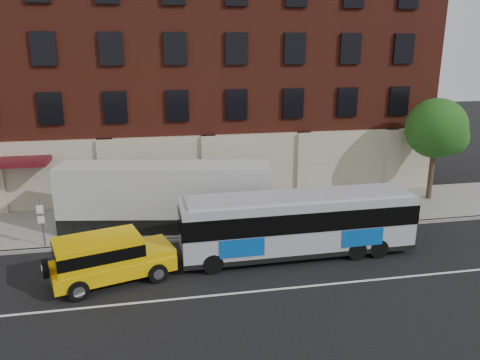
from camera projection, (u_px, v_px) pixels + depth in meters
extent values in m
plane|color=black|center=(248.00, 299.00, 17.42)|extent=(120.00, 120.00, 0.00)
cube|color=gray|center=(216.00, 216.00, 25.91)|extent=(60.00, 6.00, 0.15)
cube|color=gray|center=(224.00, 236.00, 23.07)|extent=(60.00, 0.25, 0.15)
cube|color=silver|center=(245.00, 292.00, 17.89)|extent=(60.00, 0.12, 0.01)
cube|color=maroon|center=(198.00, 71.00, 31.39)|extent=(30.00, 10.00, 15.00)
cube|color=beige|center=(209.00, 168.00, 28.03)|extent=(30.00, 0.35, 4.00)
cube|color=#4D0D14|center=(9.00, 161.00, 24.95)|extent=(4.20, 2.20, 0.30)
cube|color=beige|center=(107.00, 173.00, 26.86)|extent=(0.90, 0.55, 4.00)
cube|color=beige|center=(209.00, 168.00, 27.94)|extent=(0.90, 0.55, 4.00)
cube|color=beige|center=(303.00, 164.00, 29.01)|extent=(0.90, 0.55, 4.00)
cube|color=beige|center=(391.00, 160.00, 30.09)|extent=(0.90, 0.55, 4.00)
cube|color=black|center=(50.00, 109.00, 25.48)|extent=(1.30, 0.20, 1.80)
cube|color=black|center=(115.00, 107.00, 26.11)|extent=(1.30, 0.20, 1.80)
cube|color=black|center=(177.00, 106.00, 26.74)|extent=(1.30, 0.20, 1.80)
cube|color=black|center=(237.00, 104.00, 27.37)|extent=(1.30, 0.20, 1.80)
cube|color=black|center=(293.00, 103.00, 28.00)|extent=(1.30, 0.20, 1.80)
cube|color=black|center=(347.00, 102.00, 28.63)|extent=(1.30, 0.20, 1.80)
cube|color=black|center=(399.00, 101.00, 29.26)|extent=(1.30, 0.20, 1.80)
cube|color=black|center=(44.00, 49.00, 24.60)|extent=(1.30, 0.20, 1.80)
cube|color=black|center=(111.00, 49.00, 25.23)|extent=(1.30, 0.20, 1.80)
cube|color=black|center=(175.00, 49.00, 25.86)|extent=(1.30, 0.20, 1.80)
cube|color=black|center=(236.00, 49.00, 26.49)|extent=(1.30, 0.20, 1.80)
cube|color=black|center=(295.00, 49.00, 27.12)|extent=(1.30, 0.20, 1.80)
cube|color=black|center=(350.00, 49.00, 27.75)|extent=(1.30, 0.20, 1.80)
cube|color=black|center=(404.00, 49.00, 28.38)|extent=(1.30, 0.20, 1.80)
cube|color=black|center=(26.00, 184.00, 26.18)|extent=(2.60, 0.15, 2.80)
cube|color=black|center=(134.00, 178.00, 27.26)|extent=(2.60, 0.15, 2.80)
cube|color=black|center=(233.00, 173.00, 28.34)|extent=(2.60, 0.15, 2.80)
cube|color=black|center=(325.00, 169.00, 29.42)|extent=(2.60, 0.15, 2.80)
cylinder|color=slate|center=(43.00, 225.00, 21.41)|extent=(0.07, 0.07, 2.50)
cube|color=white|center=(40.00, 210.00, 21.05)|extent=(0.30, 0.03, 0.40)
cube|color=white|center=(41.00, 220.00, 21.19)|extent=(0.30, 0.03, 0.35)
cylinder|color=#3D2E1E|center=(431.00, 175.00, 28.38)|extent=(0.32, 0.32, 3.00)
sphere|color=#1C4E16|center=(436.00, 128.00, 27.58)|extent=(3.60, 3.60, 3.60)
sphere|color=#1C4E16|center=(450.00, 137.00, 27.47)|extent=(2.20, 2.20, 2.20)
sphere|color=#1C4E16|center=(423.00, 134.00, 27.96)|extent=(2.00, 2.00, 2.00)
cube|color=#ACACB6|center=(298.00, 223.00, 20.73)|extent=(10.58, 2.38, 2.50)
cube|color=black|center=(297.00, 247.00, 21.05)|extent=(10.63, 2.43, 0.22)
cube|color=#ACACB6|center=(299.00, 196.00, 20.38)|extent=(10.05, 2.11, 0.11)
cube|color=black|center=(298.00, 215.00, 20.62)|extent=(10.65, 2.45, 0.88)
cube|color=#0B4DAB|center=(242.00, 248.00, 19.25)|extent=(1.93, 0.07, 0.79)
cube|color=#0B4DAB|center=(342.00, 220.00, 22.43)|extent=(1.93, 0.07, 0.79)
cylinder|color=black|center=(213.00, 264.00, 19.31)|extent=(0.88, 0.28, 0.88)
cylinder|color=black|center=(207.00, 245.00, 21.18)|extent=(0.88, 0.28, 0.88)
cylinder|color=black|center=(357.00, 250.00, 20.59)|extent=(0.88, 0.28, 0.88)
cylinder|color=black|center=(339.00, 234.00, 22.46)|extent=(0.88, 0.28, 0.88)
cylinder|color=black|center=(378.00, 248.00, 20.79)|extent=(0.88, 0.28, 0.88)
cylinder|color=black|center=(359.00, 232.00, 22.66)|extent=(0.88, 0.28, 0.88)
cube|color=#FFC205|center=(114.00, 266.00, 18.69)|extent=(5.13, 3.26, 0.60)
cube|color=#FFC205|center=(98.00, 250.00, 18.23)|extent=(3.69, 2.80, 0.99)
cube|color=black|center=(98.00, 249.00, 18.21)|extent=(3.74, 2.85, 0.50)
cube|color=#FFC205|center=(152.00, 248.00, 19.28)|extent=(1.96, 2.23, 0.30)
cube|color=black|center=(170.00, 253.00, 19.73)|extent=(0.51, 1.54, 0.55)
cylinder|color=black|center=(45.00, 269.00, 17.45)|extent=(0.42, 0.79, 0.75)
cylinder|color=black|center=(158.00, 273.00, 18.60)|extent=(0.84, 0.49, 0.79)
cylinder|color=silver|center=(158.00, 273.00, 18.60)|extent=(0.50, 0.41, 0.44)
cylinder|color=black|center=(144.00, 255.00, 20.26)|extent=(0.84, 0.49, 0.79)
cylinder|color=silver|center=(144.00, 255.00, 20.26)|extent=(0.50, 0.41, 0.44)
cylinder|color=black|center=(78.00, 291.00, 17.24)|extent=(0.84, 0.49, 0.79)
cylinder|color=silver|center=(78.00, 291.00, 17.24)|extent=(0.50, 0.41, 0.44)
cylinder|color=black|center=(71.00, 269.00, 18.91)|extent=(0.84, 0.49, 0.79)
cylinder|color=silver|center=(71.00, 269.00, 18.91)|extent=(0.50, 0.41, 0.44)
cube|color=black|center=(167.00, 222.00, 23.91)|extent=(10.84, 3.94, 0.97)
cube|color=silver|center=(165.00, 189.00, 23.42)|extent=(10.85, 3.98, 2.57)
cylinder|color=black|center=(84.00, 230.00, 22.89)|extent=(0.92, 0.40, 0.89)
cylinder|color=black|center=(95.00, 216.00, 24.85)|extent=(0.92, 0.40, 0.89)
cylinder|color=black|center=(105.00, 230.00, 22.90)|extent=(0.92, 0.40, 0.89)
cylinder|color=black|center=(115.00, 216.00, 24.86)|extent=(0.92, 0.40, 0.89)
cylinder|color=black|center=(222.00, 229.00, 22.98)|extent=(0.92, 0.40, 0.89)
cylinder|color=black|center=(223.00, 215.00, 24.94)|extent=(0.92, 0.40, 0.89)
cylinder|color=black|center=(244.00, 229.00, 22.99)|extent=(0.92, 0.40, 0.89)
cylinder|color=black|center=(243.00, 215.00, 24.95)|extent=(0.92, 0.40, 0.89)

